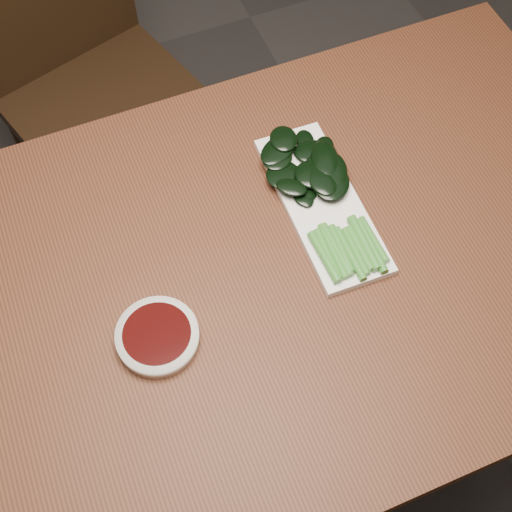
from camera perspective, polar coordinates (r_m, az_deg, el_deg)
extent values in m
plane|color=#2F2D2D|center=(1.82, -0.88, -13.07)|extent=(6.00, 6.00, 0.00)
cube|color=#4C2615|center=(1.14, -1.37, -2.29)|extent=(1.40, 0.80, 0.04)
cylinder|color=#4C2615|center=(1.81, 14.02, 7.90)|extent=(0.05, 0.05, 0.71)
cube|color=black|center=(1.79, -11.66, 11.42)|extent=(0.53, 0.53, 0.04)
cylinder|color=black|center=(1.82, -12.01, 0.62)|extent=(0.04, 0.04, 0.41)
cylinder|color=black|center=(1.91, -2.95, 6.59)|extent=(0.04, 0.04, 0.41)
cylinder|color=black|center=(2.04, -17.61, 7.43)|extent=(0.04, 0.04, 0.41)
cylinder|color=black|center=(2.12, -9.17, 12.64)|extent=(0.04, 0.04, 0.41)
cylinder|color=white|center=(1.08, -7.87, -6.43)|extent=(0.12, 0.12, 0.03)
cylinder|color=#350604|center=(1.06, -7.95, -6.18)|extent=(0.10, 0.10, 0.00)
cube|color=white|center=(1.19, 5.30, 4.14)|extent=(0.13, 0.33, 0.01)
cylinder|color=#408A2F|center=(1.12, 5.50, -0.07)|extent=(0.02, 0.10, 0.01)
cylinder|color=#408A2F|center=(1.13, 5.76, 0.14)|extent=(0.02, 0.09, 0.01)
cylinder|color=#408A2F|center=(1.13, 6.17, 0.39)|extent=(0.02, 0.10, 0.01)
cylinder|color=#408A2F|center=(1.13, 6.44, 0.51)|extent=(0.01, 0.10, 0.01)
cylinder|color=#408A2F|center=(1.13, 6.81, 0.55)|extent=(0.02, 0.09, 0.01)
cylinder|color=#408A2F|center=(1.13, 7.51, 0.20)|extent=(0.01, 0.10, 0.01)
cylinder|color=#408A2F|center=(1.13, 7.96, 0.37)|extent=(0.02, 0.09, 0.01)
cylinder|color=#408A2F|center=(1.14, 8.30, 0.60)|extent=(0.02, 0.08, 0.01)
cylinder|color=#408A2F|center=(1.14, 8.64, 1.03)|extent=(0.02, 0.10, 0.02)
cylinder|color=#408A2F|center=(1.14, 9.21, 0.81)|extent=(0.02, 0.10, 0.01)
cylinder|color=#408A2F|center=(1.15, 9.38, 1.31)|extent=(0.01, 0.09, 0.01)
ellipsoid|color=black|center=(1.24, 2.22, 9.35)|extent=(0.06, 0.07, 0.01)
ellipsoid|color=black|center=(1.21, 5.51, 6.87)|extent=(0.07, 0.09, 0.01)
ellipsoid|color=black|center=(1.20, 4.52, 6.56)|extent=(0.08, 0.08, 0.01)
ellipsoid|color=black|center=(1.21, 2.23, 6.49)|extent=(0.09, 0.09, 0.01)
ellipsoid|color=black|center=(1.22, 1.69, 7.88)|extent=(0.08, 0.07, 0.01)
ellipsoid|color=black|center=(1.26, 3.93, 9.26)|extent=(0.04, 0.05, 0.01)
ellipsoid|color=black|center=(1.21, 5.55, 7.66)|extent=(0.07, 0.09, 0.01)
ellipsoid|color=black|center=(1.25, 2.02, 8.98)|extent=(0.05, 0.05, 0.01)
ellipsoid|color=black|center=(1.24, 5.50, 8.78)|extent=(0.05, 0.05, 0.01)
ellipsoid|color=black|center=(1.19, 5.98, 5.96)|extent=(0.09, 0.10, 0.01)
ellipsoid|color=black|center=(1.20, 6.10, 6.85)|extent=(0.08, 0.09, 0.01)
ellipsoid|color=black|center=(1.18, 2.85, 5.52)|extent=(0.06, 0.06, 0.01)
ellipsoid|color=black|center=(1.23, 1.81, 8.55)|extent=(0.09, 0.08, 0.01)
ellipsoid|color=black|center=(1.24, 4.56, 8.31)|extent=(0.08, 0.07, 0.01)
ellipsoid|color=black|center=(1.19, 5.26, 6.11)|extent=(0.05, 0.07, 0.01)
ellipsoid|color=black|center=(1.19, 5.59, 5.33)|extent=(0.05, 0.05, 0.01)
ellipsoid|color=black|center=(1.18, 4.08, 4.84)|extent=(0.04, 0.03, 0.01)
ellipsoid|color=black|center=(1.18, 3.83, 4.63)|extent=(0.04, 0.05, 0.01)
ellipsoid|color=black|center=(1.18, 4.07, 4.56)|extent=(0.03, 0.04, 0.01)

